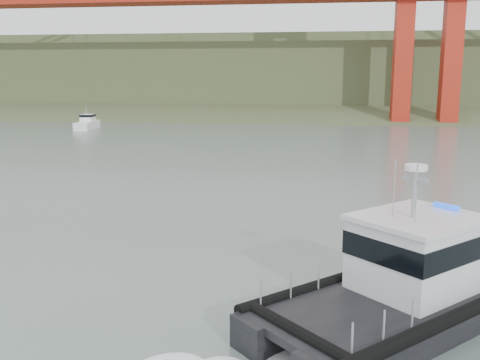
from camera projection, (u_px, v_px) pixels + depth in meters
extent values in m
plane|color=slate|center=(240.00, 271.00, 22.87)|extent=(400.00, 400.00, 0.00)
cube|color=#3F4E2C|center=(298.00, 116.00, 112.37)|extent=(500.00, 44.72, 16.25)
cube|color=#3F4E2C|center=(302.00, 85.00, 138.47)|extent=(500.00, 70.00, 18.00)
cube|color=#3F4E2C|center=(304.00, 67.00, 161.84)|extent=(500.00, 60.00, 16.00)
cube|color=black|center=(371.00, 296.00, 19.20)|extent=(9.20, 8.94, 1.25)
cube|color=black|center=(440.00, 324.00, 16.98)|extent=(9.20, 8.94, 1.25)
cube|color=black|center=(394.00, 299.00, 17.69)|extent=(10.03, 9.88, 0.26)
cube|color=silver|center=(416.00, 255.00, 18.05)|extent=(4.88, 4.86, 2.40)
cube|color=black|center=(417.00, 243.00, 17.96)|extent=(4.96, 4.95, 0.78)
cube|color=silver|center=(419.00, 218.00, 17.80)|extent=(5.17, 5.16, 0.17)
cylinder|color=#97999F|center=(414.00, 194.00, 17.46)|extent=(0.17, 0.17, 1.88)
cylinder|color=white|center=(416.00, 167.00, 17.29)|extent=(0.73, 0.73, 0.19)
cube|color=white|center=(87.00, 126.00, 84.35)|extent=(2.80, 6.81, 1.33)
cube|color=white|center=(88.00, 118.00, 84.69)|extent=(2.00, 2.80, 1.33)
cube|color=black|center=(88.00, 116.00, 84.60)|extent=(2.06, 2.86, 0.39)
cylinder|color=#97999F|center=(86.00, 111.00, 83.91)|extent=(0.09, 0.09, 1.33)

